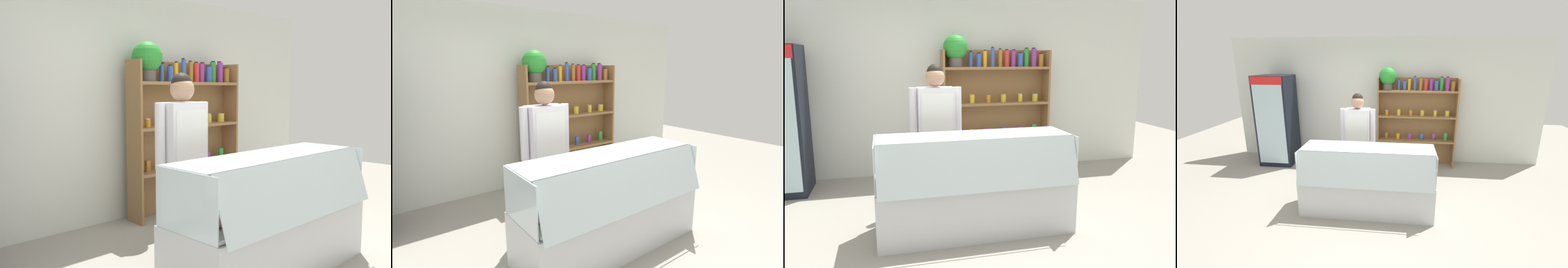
{
  "view_description": "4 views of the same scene",
  "coord_description": "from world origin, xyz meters",
  "views": [
    {
      "loc": [
        -2.96,
        -2.19,
        1.55
      ],
      "look_at": [
        -0.26,
        0.64,
        1.14
      ],
      "focal_mm": 40.0,
      "sensor_mm": 36.0,
      "label": 1
    },
    {
      "loc": [
        -1.96,
        -2.24,
        1.83
      ],
      "look_at": [
        0.1,
        0.51,
        1.09
      ],
      "focal_mm": 28.0,
      "sensor_mm": 36.0,
      "label": 2
    },
    {
      "loc": [
        -0.91,
        -3.67,
        1.76
      ],
      "look_at": [
        0.14,
        0.49,
        0.9
      ],
      "focal_mm": 35.0,
      "sensor_mm": 36.0,
      "label": 3
    },
    {
      "loc": [
        0.44,
        -3.62,
        2.26
      ],
      "look_at": [
        -0.06,
        0.62,
        1.02
      ],
      "focal_mm": 24.0,
      "sensor_mm": 36.0,
      "label": 4
    }
  ],
  "objects": [
    {
      "name": "deli_display_case",
      "position": [
        -0.06,
        -0.07,
        0.31
      ],
      "size": [
        1.96,
        0.72,
        1.01
      ],
      "color": "silver",
      "rests_on": "ground"
    },
    {
      "name": "shop_clerk",
      "position": [
        -0.33,
        0.73,
        1.01
      ],
      "size": [
        0.61,
        0.25,
        1.7
      ],
      "color": "#383D51",
      "rests_on": "ground"
    },
    {
      "name": "shelving_unit",
      "position": [
        0.6,
        1.86,
        1.25
      ],
      "size": [
        1.63,
        0.35,
        2.09
      ],
      "color": "olive",
      "rests_on": "ground"
    },
    {
      "name": "back_wall",
      "position": [
        0.0,
        2.16,
        1.35
      ],
      "size": [
        6.8,
        0.1,
        2.7
      ],
      "primitive_type": "cube",
      "color": "silver",
      "rests_on": "ground"
    }
  ]
}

